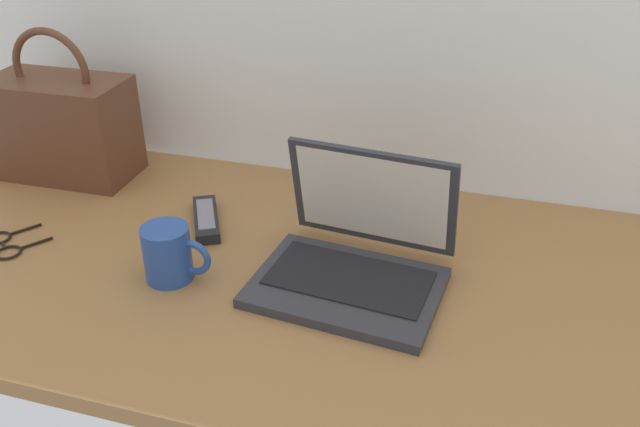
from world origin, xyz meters
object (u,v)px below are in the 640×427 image
Objects in this scene: eyeglasses at (6,244)px; handbag at (62,125)px; laptop at (355,255)px; coffee_mug at (169,253)px; remote_control_near at (206,219)px.

handbag is at bearing 102.01° from eyeglasses.
laptop is 2.70× the size of coffee_mug.
remote_control_near is (-0.32, 0.09, -0.03)m from laptop.
laptop reaches higher than remote_control_near.
remote_control_near reaches higher than eyeglasses.
coffee_mug is 0.19m from remote_control_near.
handbag reaches higher than coffee_mug.
handbag is at bearing 162.31° from remote_control_near.
laptop is 2.02× the size of remote_control_near.
coffee_mug reaches higher than eyeglasses.
eyeglasses is 0.41× the size of handbag.
coffee_mug is 0.35m from eyeglasses.
laptop is at bearing -16.25° from remote_control_near.
laptop is 0.66m from eyeglasses.
coffee_mug is at bearing -0.80° from eyeglasses.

